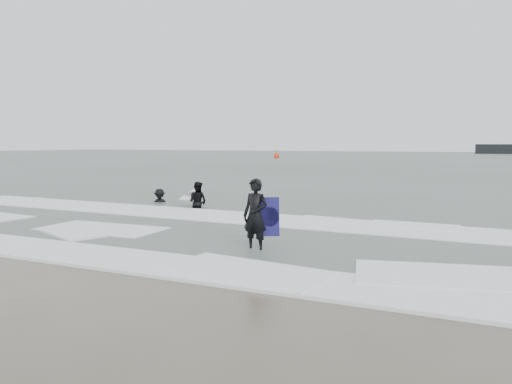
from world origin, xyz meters
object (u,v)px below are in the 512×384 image
at_px(surfer_centre, 255,251).
at_px(surfer_breaker, 160,203).
at_px(buoy, 277,156).
at_px(surfer_wading, 198,209).

relative_size(surfer_centre, surfer_breaker, 1.21).
xyz_separation_m(surfer_centre, buoy, (-31.50, 72.68, 0.42)).
distance_m(surfer_wading, surfer_breaker, 2.65).
distance_m(surfer_wading, buoy, 71.36).
bearing_deg(surfer_centre, buoy, 120.27).
xyz_separation_m(surfer_centre, surfer_breaker, (-8.16, 6.99, 0.00)).
relative_size(surfer_breaker, buoy, 0.91).
bearing_deg(buoy, surfer_breaker, -70.44).
bearing_deg(surfer_wading, surfer_breaker, -15.59).
bearing_deg(surfer_wading, surfer_centre, 134.83).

